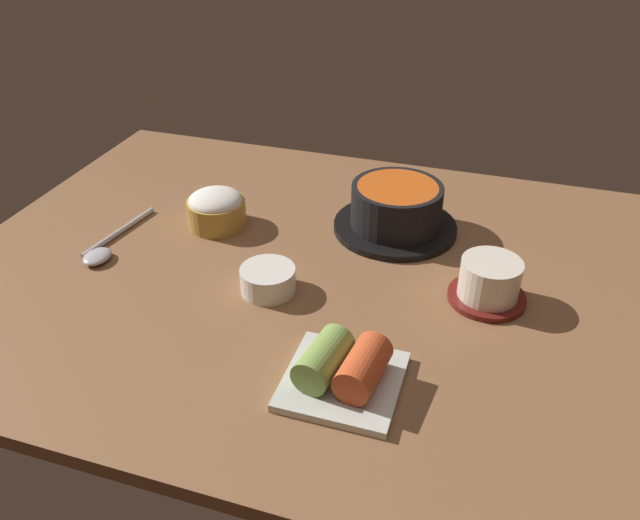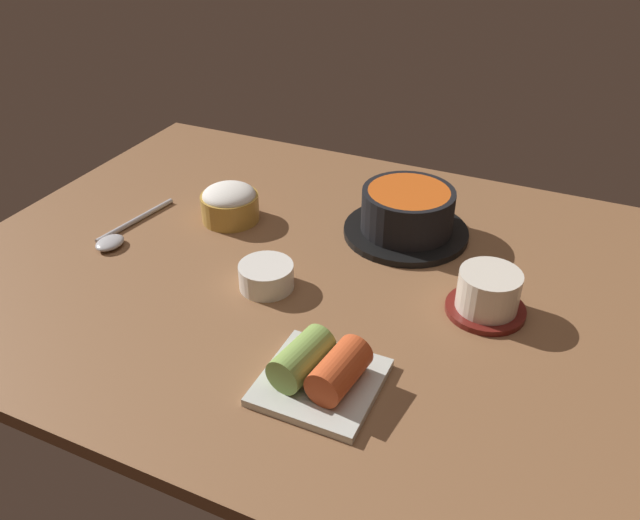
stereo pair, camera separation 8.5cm
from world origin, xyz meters
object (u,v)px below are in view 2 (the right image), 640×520
at_px(stone_pot, 407,214).
at_px(tea_cup_with_saucer, 488,294).
at_px(spoon, 119,235).
at_px(banchan_cup_center, 266,275).
at_px(kimchi_plate, 320,371).
at_px(rice_bowl, 230,203).

xyz_separation_m(stone_pot, tea_cup_with_saucer, (0.15, -0.14, -0.01)).
distance_m(tea_cup_with_saucer, spoon, 0.54).
bearing_deg(spoon, stone_pot, 26.14).
bearing_deg(banchan_cup_center, kimchi_plate, -44.35).
bearing_deg(banchan_cup_center, stone_pot, 58.60).
height_order(kimchi_plate, spoon, kimchi_plate).
bearing_deg(rice_bowl, stone_pot, 14.66).
bearing_deg(stone_pot, rice_bowl, -165.34).
distance_m(tea_cup_with_saucer, kimchi_plate, 0.25).
xyz_separation_m(stone_pot, spoon, (-0.39, -0.19, -0.03)).
bearing_deg(rice_bowl, spoon, -135.30).
bearing_deg(tea_cup_with_saucer, rice_bowl, 170.20).
height_order(banchan_cup_center, kimchi_plate, kimchi_plate).
relative_size(tea_cup_with_saucer, kimchi_plate, 0.80).
bearing_deg(tea_cup_with_saucer, kimchi_plate, -123.42).
relative_size(stone_pot, spoon, 1.06).
xyz_separation_m(banchan_cup_center, spoon, (-0.26, 0.02, -0.01)).
xyz_separation_m(stone_pot, kimchi_plate, (0.02, -0.35, -0.01)).
height_order(stone_pot, banchan_cup_center, stone_pot).
height_order(stone_pot, rice_bowl, stone_pot).
distance_m(rice_bowl, tea_cup_with_saucer, 0.42).
relative_size(tea_cup_with_saucer, banchan_cup_center, 1.38).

